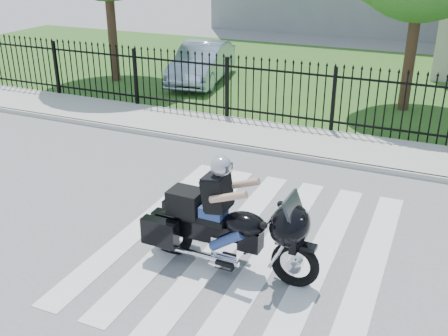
% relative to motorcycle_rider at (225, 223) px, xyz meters
% --- Properties ---
extents(ground, '(120.00, 120.00, 0.00)m').
position_rel_motorcycle_rider_xyz_m(ground, '(0.12, 0.73, -0.78)').
color(ground, slate).
rests_on(ground, ground).
extents(crosswalk, '(5.00, 5.50, 0.01)m').
position_rel_motorcycle_rider_xyz_m(crosswalk, '(0.12, 0.73, -0.78)').
color(crosswalk, silver).
rests_on(crosswalk, ground).
extents(sidewalk, '(40.00, 2.00, 0.12)m').
position_rel_motorcycle_rider_xyz_m(sidewalk, '(0.12, 5.73, -0.72)').
color(sidewalk, '#ADAAA3').
rests_on(sidewalk, ground).
extents(curb, '(40.00, 0.12, 0.12)m').
position_rel_motorcycle_rider_xyz_m(curb, '(0.12, 4.73, -0.72)').
color(curb, '#ADAAA3').
rests_on(curb, ground).
extents(grass_strip, '(40.00, 12.00, 0.02)m').
position_rel_motorcycle_rider_xyz_m(grass_strip, '(0.12, 12.73, -0.77)').
color(grass_strip, '#2C5A1E').
rests_on(grass_strip, ground).
extents(iron_fence, '(26.00, 0.04, 1.80)m').
position_rel_motorcycle_rider_xyz_m(iron_fence, '(0.12, 6.73, 0.12)').
color(iron_fence, black).
rests_on(iron_fence, ground).
extents(motorcycle_rider, '(2.89, 0.88, 1.91)m').
position_rel_motorcycle_rider_xyz_m(motorcycle_rider, '(0.00, 0.00, 0.00)').
color(motorcycle_rider, black).
rests_on(motorcycle_rider, ground).
extents(parked_car, '(2.13, 4.38, 1.38)m').
position_rel_motorcycle_rider_xyz_m(parked_car, '(-5.39, 10.27, -0.07)').
color(parked_car, '#9EAEC7').
rests_on(parked_car, grass_strip).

